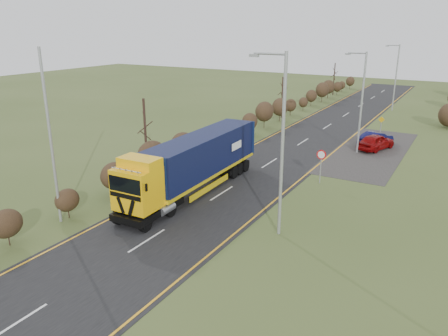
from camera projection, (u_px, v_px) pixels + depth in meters
ground at (189, 214)px, 26.79m from camera, size 160.00×160.00×0.00m
road at (259, 170)px, 35.02m from camera, size 8.00×120.00×0.02m
layby at (370, 151)px, 40.17m from camera, size 6.00×18.00×0.02m
lane_markings at (258, 170)px, 34.76m from camera, size 7.52×116.00×0.01m
hedgerow at (182, 146)px, 35.62m from camera, size 2.24×102.04×6.05m
lorry at (194, 161)px, 29.63m from camera, size 2.76×14.21×3.95m
car_red_hatchback at (376, 142)px, 40.47m from camera, size 3.06×4.66×1.48m
car_blue_sedan at (376, 139)px, 41.92m from camera, size 2.86×4.24×1.32m
streetlight_near at (280, 138)px, 22.69m from camera, size 2.09×0.20×9.86m
streetlight_mid at (361, 99)px, 38.26m from camera, size 1.90×0.18×8.91m
streetlight_far at (395, 75)px, 57.88m from camera, size 1.85×0.18×8.65m
left_pole at (51, 139)px, 24.28m from camera, size 0.16×0.16×10.01m
speed_sign at (321, 160)px, 31.50m from camera, size 0.70×0.10×2.54m
warning_board at (381, 123)px, 46.89m from camera, size 0.66×0.11×1.73m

